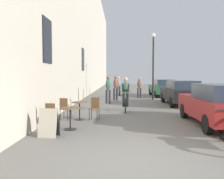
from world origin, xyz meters
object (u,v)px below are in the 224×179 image
cafe_chair_near_toward_street (52,114)px  cyclist_on_bicycle (126,95)px  cafe_table_near (70,114)px  parked_car_second (181,92)px  cafe_chair_mid_toward_street (65,107)px  parked_car_nearest (218,104)px  pedestrian_mid (116,86)px  pedestrian_far (139,86)px  pedestrian_furthest (119,85)px  cafe_chair_mid_toward_wall (95,107)px  street_lamp (153,58)px  cafe_table_mid (80,107)px  sandwich_board_sign (49,123)px  pedestrian_near (108,88)px  parked_car_third (162,88)px

cafe_chair_near_toward_street → cyclist_on_bicycle: 5.01m
cafe_table_near → parked_car_second: (5.35, 6.76, 0.25)m
cafe_chair_mid_toward_street → parked_car_nearest: bearing=-9.6°
pedestrian_mid → pedestrian_far: bearing=42.2°
pedestrian_furthest → parked_car_second: pedestrian_furthest is taller
cafe_chair_mid_toward_wall → street_lamp: bearing=66.7°
cafe_table_mid → pedestrian_furthest: size_ratio=0.42×
sandwich_board_sign → parked_car_nearest: size_ratio=0.20×
pedestrian_mid → pedestrian_near: bearing=-102.7°
cyclist_on_bicycle → parked_car_nearest: 4.72m
pedestrian_mid → pedestrian_far: (1.86, 1.69, -0.07)m
cafe_chair_mid_toward_wall → pedestrian_near: (0.30, 5.66, 0.48)m
cafe_chair_near_toward_street → parked_car_third: (5.94, 12.89, 0.24)m
pedestrian_near → cafe_chair_mid_toward_wall: bearing=-93.1°
pedestrian_mid → pedestrian_furthest: 3.85m
street_lamp → pedestrian_furthest: bearing=127.4°
cafe_chair_near_toward_street → cyclist_on_bicycle: bearing=59.5°
cafe_chair_near_toward_street → cyclist_on_bicycle: size_ratio=0.51×
cafe_table_near → cafe_table_mid: (0.02, 1.77, 0.00)m
cafe_chair_near_toward_street → cafe_chair_mid_toward_street: same height
cafe_chair_mid_toward_street → pedestrian_mid: (1.94, 7.81, 0.48)m
cafe_table_mid → cafe_chair_mid_toward_wall: bearing=7.1°
parked_car_nearest → parked_car_third: 12.09m
cafe_chair_near_toward_street → pedestrian_mid: 9.79m
pedestrian_near → parked_car_second: 4.49m
pedestrian_near → parked_car_third: size_ratio=0.43×
cyclist_on_bicycle → street_lamp: size_ratio=0.36×
pedestrian_near → parked_car_nearest: pedestrian_near is taller
cafe_table_near → cafe_chair_near_toward_street: cafe_chair_near_toward_street is taller
cafe_table_near → parked_car_third: (5.34, 12.82, 0.23)m
pedestrian_furthest → cafe_table_near: bearing=-96.8°
pedestrian_near → parked_car_third: pedestrian_near is taller
cafe_chair_mid_toward_wall → pedestrian_near: 5.68m
cafe_table_near → pedestrian_near: size_ratio=0.41×
cafe_chair_mid_toward_street → sandwich_board_sign: 2.63m
parked_car_second → parked_car_third: parked_car_second is taller
cafe_chair_mid_toward_wall → sandwich_board_sign: 2.97m
cafe_table_near → sandwich_board_sign: size_ratio=0.86×
pedestrian_near → pedestrian_furthest: size_ratio=1.04×
cyclist_on_bicycle → street_lamp: street_lamp is taller
cafe_chair_mid_toward_wall → pedestrian_furthest: pedestrian_furthest is taller
pedestrian_far → pedestrian_furthest: (-1.65, 2.16, 0.03)m
pedestrian_near → pedestrian_mid: (0.45, 2.01, 0.00)m
cafe_chair_mid_toward_wall → cyclist_on_bicycle: 2.75m
cyclist_on_bicycle → pedestrian_near: 3.42m
cafe_table_near → cafe_chair_near_toward_street: size_ratio=0.81×
sandwich_board_sign → pedestrian_near: bearing=80.8°
pedestrian_furthest → parked_car_third: (3.76, -0.54, -0.21)m
street_lamp → parked_car_nearest: (0.97, -9.28, -2.33)m
cafe_chair_mid_toward_wall → street_lamp: 9.27m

